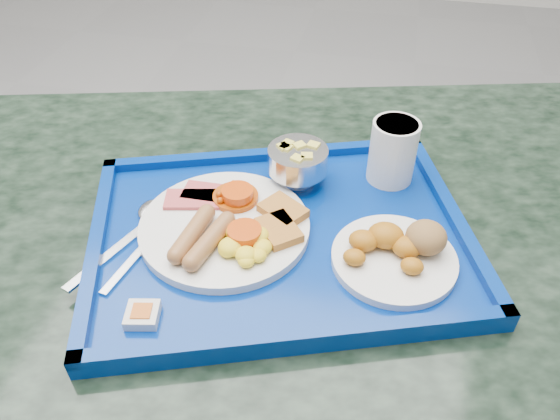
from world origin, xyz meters
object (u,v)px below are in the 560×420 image
main_plate (228,226)px  table (253,347)px  bread_plate (398,250)px  juice_cup (393,150)px  fruit_bowl (298,160)px  tray (280,236)px

main_plate → table: bearing=-26.4°
table → bread_plate: bearing=3.4°
main_plate → juice_cup: juice_cup is taller
main_plate → fruit_bowl: size_ratio=2.61×
fruit_bowl → juice_cup: (0.13, 0.04, 0.01)m
table → fruit_bowl: (0.04, 0.14, 0.27)m
table → main_plate: 0.24m
tray → fruit_bowl: fruit_bowl is taller
juice_cup → bread_plate: bearing=-83.1°
bread_plate → tray: bearing=173.7°
main_plate → fruit_bowl: (0.07, 0.13, 0.03)m
bread_plate → fruit_bowl: bearing=139.6°
bread_plate → juice_cup: size_ratio=1.66×
tray → main_plate: 0.07m
fruit_bowl → juice_cup: juice_cup is taller
tray → fruit_bowl: bearing=89.2°
tray → main_plate: size_ratio=2.59×
table → juice_cup: juice_cup is taller
main_plate → fruit_bowl: bearing=61.6°
bread_plate → fruit_bowl: fruit_bowl is taller
table → main_plate: (-0.03, 0.01, 0.24)m
table → tray: size_ratio=2.57×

